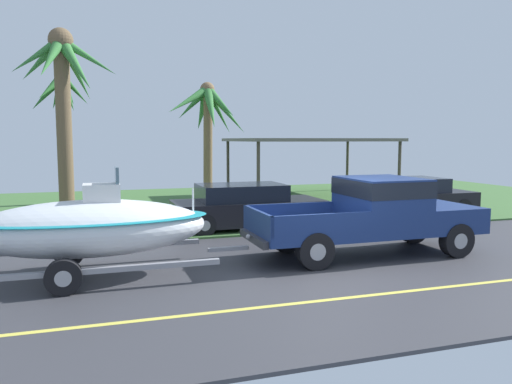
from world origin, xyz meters
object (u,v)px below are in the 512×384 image
object	(u,v)px
pickup_truck_towing	(379,212)
boat_on_trailer	(90,227)
carport_awning	(309,141)
palm_tree_near_right	(208,115)
parked_sedan_far	(411,198)
palm_tree_near_left	(63,88)
parked_sedan_near	(246,207)
palm_tree_mid	(61,106)

from	to	relation	value
pickup_truck_towing	boat_on_trailer	size ratio (longest dim) A/B	0.98
carport_awning	palm_tree_near_right	xyz separation A→B (m)	(-5.47, -2.92, 0.98)
parked_sedan_far	palm_tree_near_right	xyz separation A→B (m)	(-6.59, 3.49, 2.97)
pickup_truck_towing	parked_sedan_far	size ratio (longest dim) A/B	1.33
parked_sedan_far	carport_awning	size ratio (longest dim) A/B	0.61
palm_tree_near_left	pickup_truck_towing	bearing A→B (deg)	-36.75
palm_tree_near_right	boat_on_trailer	bearing A→B (deg)	-117.21
palm_tree_near_left	parked_sedan_near	bearing A→B (deg)	-12.70
carport_awning	pickup_truck_towing	bearing A→B (deg)	-105.83
pickup_truck_towing	parked_sedan_far	distance (m)	6.45
boat_on_trailer	palm_tree_mid	size ratio (longest dim) A/B	1.04
parked_sedan_near	palm_tree_near_left	distance (m)	6.39
boat_on_trailer	palm_tree_near_left	xyz separation A→B (m)	(-0.66, 5.38, 3.22)
pickup_truck_towing	palm_tree_mid	size ratio (longest dim) A/B	1.02
pickup_truck_towing	carport_awning	bearing A→B (deg)	74.17
palm_tree_near_right	palm_tree_near_left	bearing A→B (deg)	-149.46
parked_sedan_far	pickup_truck_towing	bearing A→B (deg)	-131.84
parked_sedan_far	palm_tree_mid	size ratio (longest dim) A/B	0.77
carport_awning	palm_tree_near_left	distance (m)	12.01
palm_tree_near_left	palm_tree_near_right	world-z (taller)	palm_tree_near_left
boat_on_trailer	palm_tree_near_left	distance (m)	6.31
parked_sedan_far	palm_tree_mid	world-z (taller)	palm_tree_mid
palm_tree_near_right	palm_tree_mid	size ratio (longest dim) A/B	0.87
pickup_truck_towing	parked_sedan_near	bearing A→B (deg)	115.69
carport_awning	palm_tree_mid	distance (m)	10.93
carport_awning	palm_tree_near_right	bearing A→B (deg)	-151.87
palm_tree_near_left	palm_tree_mid	size ratio (longest dim) A/B	1.05
carport_awning	parked_sedan_near	bearing A→B (deg)	-126.66
palm_tree_mid	palm_tree_near_right	bearing A→B (deg)	-34.07
pickup_truck_towing	carport_awning	size ratio (longest dim) A/B	0.80
boat_on_trailer	palm_tree_near_right	size ratio (longest dim) A/B	1.20
boat_on_trailer	carport_awning	xyz separation A→B (m)	(9.73, 11.21, 1.66)
pickup_truck_towing	parked_sedan_near	distance (m)	4.69
boat_on_trailer	carport_awning	distance (m)	14.94
palm_tree_near_right	pickup_truck_towing	bearing A→B (deg)	-74.56
parked_sedan_far	parked_sedan_near	bearing A→B (deg)	-174.73
palm_tree_near_right	palm_tree_mid	world-z (taller)	palm_tree_mid
palm_tree_mid	carport_awning	bearing A→B (deg)	-3.65
palm_tree_near_right	palm_tree_mid	xyz separation A→B (m)	(-5.34, 3.61, 0.47)
parked_sedan_near	carport_awning	xyz separation A→B (m)	(5.21, 6.99, 1.99)
boat_on_trailer	palm_tree_near_right	xyz separation A→B (m)	(4.26, 8.29, 2.64)
boat_on_trailer	palm_tree_near_right	distance (m)	9.69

